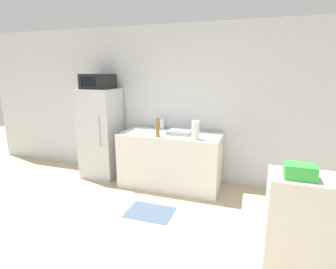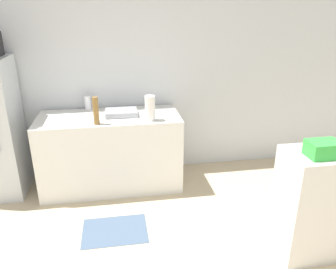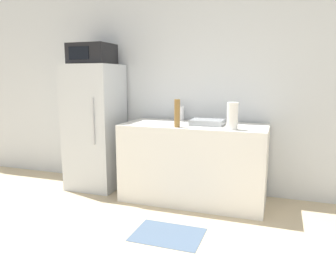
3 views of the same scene
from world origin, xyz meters
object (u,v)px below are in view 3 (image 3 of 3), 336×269
(bottle_tall, at_px, (177,113))
(bottle_short, at_px, (181,113))
(microwave, at_px, (92,54))
(paper_towel_roll, at_px, (232,116))
(refrigerator, at_px, (95,127))

(bottle_tall, bearing_deg, bottle_short, 102.51)
(microwave, relative_size, paper_towel_roll, 1.79)
(bottle_tall, distance_m, bottle_short, 0.56)
(bottle_tall, bearing_deg, refrigerator, 165.60)
(refrigerator, height_order, bottle_short, refrigerator)
(refrigerator, distance_m, bottle_tall, 1.26)
(refrigerator, distance_m, bottle_short, 1.11)
(refrigerator, bearing_deg, bottle_short, 12.27)
(refrigerator, distance_m, paper_towel_roll, 1.80)
(microwave, xyz_separation_m, paper_towel_roll, (1.77, -0.27, -0.66))
(bottle_tall, xyz_separation_m, paper_towel_roll, (0.57, 0.04, -0.01))
(microwave, bearing_deg, bottle_short, 12.33)
(microwave, relative_size, bottle_short, 2.81)
(refrigerator, distance_m, microwave, 0.91)
(bottle_short, relative_size, paper_towel_roll, 0.64)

